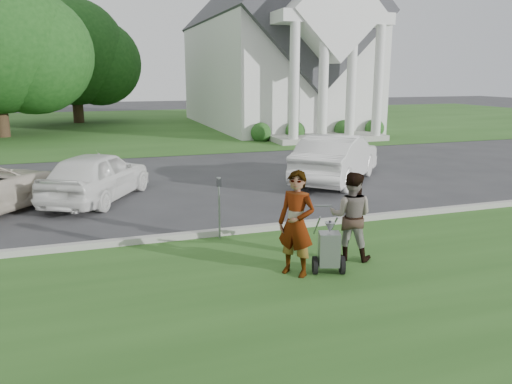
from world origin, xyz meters
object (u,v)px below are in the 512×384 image
person_right (351,217)px  car_b (97,176)px  person_left (296,224)px  car_d (337,158)px  striping_cart (329,250)px  church (275,37)px  tree_back (74,57)px  parking_meter_near (219,201)px

person_right → car_b: size_ratio=0.41×
person_left → car_d: (4.40, 6.99, -0.15)m
striping_cart → car_b: bearing=136.4°
striping_cart → car_d: size_ratio=0.25×
church → striping_cart: 27.18m
tree_back → person_left: tree_back is taller
parking_meter_near → striping_cart: bearing=-61.3°
church → striping_cart: (-8.33, -25.29, -5.49)m
tree_back → striping_cart: tree_back is taller
tree_back → parking_meter_near: tree_back is taller
person_left → car_b: (-3.23, 6.80, -0.22)m
parking_meter_near → car_d: car_d is taller
parking_meter_near → car_b: car_b is taller
car_b → church: bearing=-95.3°
parking_meter_near → car_b: bearing=118.9°
car_d → car_b: bearing=45.1°
tree_back → church: bearing=-27.8°
person_left → person_right: person_left is taller
tree_back → car_b: size_ratio=2.28×
tree_back → person_left: (4.10, -32.02, -3.79)m
striping_cart → person_right: size_ratio=0.70×
tree_back → striping_cart: (4.68, -32.16, -4.28)m
person_left → car_b: size_ratio=0.45×
person_left → car_b: person_left is taller
person_left → car_d: 8.26m
church → car_b: 22.61m
church → tree_back: church is taller
car_d → striping_cart: bearing=105.5°
tree_back → person_right: bearing=-80.3°
parking_meter_near → car_d: 6.95m
car_b → car_d: 7.63m
person_right → person_left: bearing=50.7°
person_right → car_b: 7.85m
car_b → person_left: bearing=143.6°
church → car_d: church is taller
person_right → car_b: person_right is taller
person_left → person_right: 1.36m
tree_back → car_d: 26.72m
church → parking_meter_near: (-9.70, -22.77, -5.07)m
person_left → tree_back: bearing=147.3°
parking_meter_near → person_left: bearing=-71.6°
church → person_right: (-7.61, -24.75, -5.08)m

